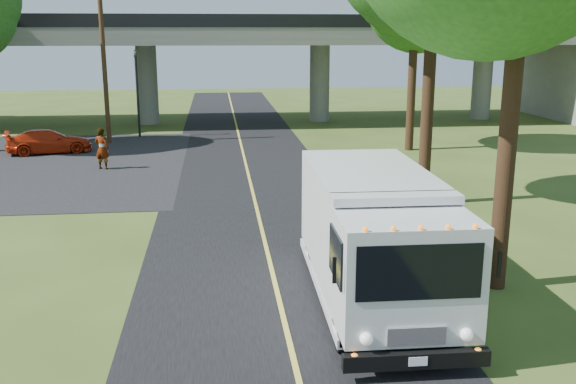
{
  "coord_description": "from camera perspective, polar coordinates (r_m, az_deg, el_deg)",
  "views": [
    {
      "loc": [
        -1.38,
        -13.37,
        6.21
      ],
      "look_at": [
        0.69,
        4.98,
        1.6
      ],
      "focal_mm": 40.0,
      "sensor_mm": 36.0,
      "label": 1
    }
  ],
  "objects": [
    {
      "name": "lane_line",
      "position": [
        24.21,
        -2.97,
        -0.78
      ],
      "size": [
        0.12,
        90.0,
        0.01
      ],
      "primitive_type": "cube",
      "color": "gold",
      "rests_on": "road"
    },
    {
      "name": "overpass",
      "position": [
        45.42,
        -4.81,
        11.89
      ],
      "size": [
        54.0,
        10.0,
        7.3
      ],
      "color": "slate",
      "rests_on": "ground"
    },
    {
      "name": "road",
      "position": [
        24.22,
        -2.97,
        -0.83
      ],
      "size": [
        7.0,
        90.0,
        0.02
      ],
      "primitive_type": "cube",
      "color": "black",
      "rests_on": "ground"
    },
    {
      "name": "pedestrian",
      "position": [
        30.92,
        -16.2,
        3.71
      ],
      "size": [
        0.83,
        0.7,
        1.95
      ],
      "primitive_type": "imported",
      "rotation": [
        0.0,
        0.0,
        2.75
      ],
      "color": "gray",
      "rests_on": "ground"
    },
    {
      "name": "ground",
      "position": [
        14.81,
        -0.52,
        -10.78
      ],
      "size": [
        120.0,
        120.0,
        0.0
      ],
      "primitive_type": "plane",
      "color": "#36491A",
      "rests_on": "ground"
    },
    {
      "name": "red_sedan",
      "position": [
        36.1,
        -20.48,
        4.24
      ],
      "size": [
        4.6,
        2.73,
        1.25
      ],
      "primitive_type": "imported",
      "rotation": [
        0.0,
        0.0,
        1.81
      ],
      "color": "#B3250B",
      "rests_on": "ground"
    },
    {
      "name": "traffic_signal",
      "position": [
        39.75,
        -13.28,
        9.32
      ],
      "size": [
        0.18,
        0.22,
        5.2
      ],
      "color": "black",
      "rests_on": "ground"
    },
    {
      "name": "utility_pole",
      "position": [
        37.9,
        -16.04,
        11.05
      ],
      "size": [
        1.6,
        0.26,
        9.0
      ],
      "color": "#472D19",
      "rests_on": "ground"
    },
    {
      "name": "parking_lot",
      "position": [
        33.39,
        -23.08,
        2.18
      ],
      "size": [
        16.0,
        18.0,
        0.01
      ],
      "primitive_type": "cube",
      "color": "black",
      "rests_on": "ground"
    },
    {
      "name": "step_van",
      "position": [
        14.96,
        7.73,
        -3.79
      ],
      "size": [
        2.82,
        7.35,
        3.07
      ],
      "rotation": [
        0.0,
        0.0,
        -0.02
      ],
      "color": "silver",
      "rests_on": "ground"
    }
  ]
}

